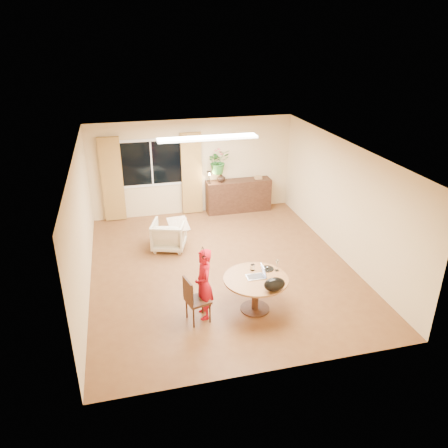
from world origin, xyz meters
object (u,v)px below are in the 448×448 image
dining_chair (198,299)px  armchair (169,235)px  dining_table (256,285)px  sideboard (238,196)px  child (204,284)px

dining_chair → armchair: dining_chair is taller
dining_table → sideboard: 4.78m
dining_chair → sideboard: 5.18m
dining_table → child: 0.96m
armchair → sideboard: (2.20, 1.85, 0.11)m
child → armchair: bearing=-175.8°
sideboard → dining_table: bearing=-102.0°
child → sideboard: child is taller
dining_chair → armchair: bearing=79.0°
child → dining_chair: bearing=-52.9°
armchair → dining_table: bearing=131.1°
armchair → sideboard: 2.88m
dining_chair → child: 0.28m
dining_table → dining_chair: size_ratio=1.34×
dining_chair → child: (0.13, 0.11, 0.23)m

